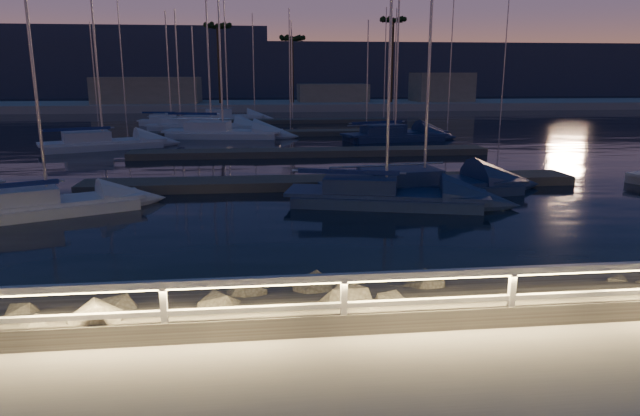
{
  "coord_description": "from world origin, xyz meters",
  "views": [
    {
      "loc": [
        -3.44,
        -8.99,
        4.35
      ],
      "look_at": [
        -1.95,
        4.0,
        1.26
      ],
      "focal_mm": 32.0,
      "sensor_mm": 36.0,
      "label": 1
    }
  ],
  "objects_px": {
    "sailboat_j": "(209,126)",
    "sailboat_l": "(392,135)",
    "guard_rail": "(454,285)",
    "sailboat_m": "(170,121)",
    "sailboat_d": "(419,185)",
    "sailboat_k": "(393,134)",
    "sailboat_g": "(220,132)",
    "sailboat_c": "(381,194)",
    "sailboat_b": "(43,204)",
    "sailboat_i": "(179,126)",
    "sailboat_f": "(100,143)",
    "sailboat_n": "(226,116)"
  },
  "relations": [
    {
      "from": "sailboat_j",
      "to": "sailboat_l",
      "type": "bearing_deg",
      "value": -18.93
    },
    {
      "from": "guard_rail",
      "to": "sailboat_g",
      "type": "bearing_deg",
      "value": 99.41
    },
    {
      "from": "sailboat_g",
      "to": "sailboat_j",
      "type": "height_order",
      "value": "sailboat_g"
    },
    {
      "from": "sailboat_f",
      "to": "sailboat_g",
      "type": "height_order",
      "value": "sailboat_g"
    },
    {
      "from": "sailboat_g",
      "to": "sailboat_c",
      "type": "bearing_deg",
      "value": -63.36
    },
    {
      "from": "sailboat_c",
      "to": "sailboat_f",
      "type": "relative_size",
      "value": 0.95
    },
    {
      "from": "sailboat_d",
      "to": "sailboat_n",
      "type": "xyz_separation_m",
      "value": [
        -9.81,
        40.38,
        0.01
      ]
    },
    {
      "from": "sailboat_b",
      "to": "sailboat_c",
      "type": "bearing_deg",
      "value": -23.63
    },
    {
      "from": "sailboat_d",
      "to": "sailboat_k",
      "type": "distance_m",
      "value": 20.47
    },
    {
      "from": "sailboat_b",
      "to": "sailboat_f",
      "type": "xyz_separation_m",
      "value": [
        -2.71,
        18.71,
        0.06
      ]
    },
    {
      "from": "sailboat_n",
      "to": "sailboat_j",
      "type": "bearing_deg",
      "value": -98.77
    },
    {
      "from": "sailboat_c",
      "to": "sailboat_b",
      "type": "bearing_deg",
      "value": -164.02
    },
    {
      "from": "sailboat_j",
      "to": "sailboat_k",
      "type": "distance_m",
      "value": 16.92
    },
    {
      "from": "sailboat_c",
      "to": "sailboat_l",
      "type": "relative_size",
      "value": 0.99
    },
    {
      "from": "sailboat_d",
      "to": "sailboat_g",
      "type": "bearing_deg",
      "value": 103.11
    },
    {
      "from": "sailboat_i",
      "to": "sailboat_j",
      "type": "xyz_separation_m",
      "value": [
        2.73,
        -1.21,
        0.07
      ]
    },
    {
      "from": "sailboat_c",
      "to": "sailboat_k",
      "type": "relative_size",
      "value": 0.9
    },
    {
      "from": "sailboat_b",
      "to": "sailboat_g",
      "type": "height_order",
      "value": "sailboat_g"
    },
    {
      "from": "sailboat_k",
      "to": "guard_rail",
      "type": "bearing_deg",
      "value": -121.29
    },
    {
      "from": "sailboat_d",
      "to": "sailboat_j",
      "type": "height_order",
      "value": "sailboat_j"
    },
    {
      "from": "sailboat_b",
      "to": "sailboat_k",
      "type": "bearing_deg",
      "value": 25.93
    },
    {
      "from": "guard_rail",
      "to": "sailboat_j",
      "type": "height_order",
      "value": "sailboat_j"
    },
    {
      "from": "sailboat_g",
      "to": "sailboat_m",
      "type": "distance_m",
      "value": 13.3
    },
    {
      "from": "sailboat_d",
      "to": "sailboat_m",
      "type": "xyz_separation_m",
      "value": [
        -15.07,
        35.1,
        -0.02
      ]
    },
    {
      "from": "sailboat_b",
      "to": "sailboat_j",
      "type": "distance_m",
      "value": 30.81
    },
    {
      "from": "sailboat_g",
      "to": "sailboat_k",
      "type": "bearing_deg",
      "value": -2.63
    },
    {
      "from": "guard_rail",
      "to": "sailboat_k",
      "type": "bearing_deg",
      "value": 78.09
    },
    {
      "from": "sailboat_g",
      "to": "sailboat_i",
      "type": "distance_m",
      "value": 8.01
    },
    {
      "from": "guard_rail",
      "to": "sailboat_m",
      "type": "relative_size",
      "value": 4.06
    },
    {
      "from": "sailboat_c",
      "to": "sailboat_g",
      "type": "xyz_separation_m",
      "value": [
        -7.5,
        24.7,
        0.05
      ]
    },
    {
      "from": "guard_rail",
      "to": "sailboat_b",
      "type": "relative_size",
      "value": 3.97
    },
    {
      "from": "sailboat_b",
      "to": "sailboat_k",
      "type": "relative_size",
      "value": 0.77
    },
    {
      "from": "sailboat_d",
      "to": "sailboat_m",
      "type": "bearing_deg",
      "value": 103.94
    },
    {
      "from": "sailboat_b",
      "to": "sailboat_j",
      "type": "height_order",
      "value": "sailboat_j"
    },
    {
      "from": "sailboat_f",
      "to": "sailboat_d",
      "type": "bearing_deg",
      "value": -67.61
    },
    {
      "from": "sailboat_i",
      "to": "sailboat_f",
      "type": "bearing_deg",
      "value": -100.46
    },
    {
      "from": "sailboat_d",
      "to": "sailboat_l",
      "type": "distance_m",
      "value": 19.84
    },
    {
      "from": "sailboat_d",
      "to": "sailboat_n",
      "type": "height_order",
      "value": "sailboat_d"
    },
    {
      "from": "guard_rail",
      "to": "sailboat_f",
      "type": "height_order",
      "value": "sailboat_f"
    },
    {
      "from": "sailboat_j",
      "to": "sailboat_m",
      "type": "distance_m",
      "value": 7.66
    },
    {
      "from": "sailboat_k",
      "to": "sailboat_d",
      "type": "bearing_deg",
      "value": -119.96
    },
    {
      "from": "sailboat_f",
      "to": "sailboat_g",
      "type": "xyz_separation_m",
      "value": [
        7.61,
        6.18,
        0.02
      ]
    },
    {
      "from": "sailboat_j",
      "to": "sailboat_l",
      "type": "xyz_separation_m",
      "value": [
        14.38,
        -9.22,
        -0.08
      ]
    },
    {
      "from": "sailboat_b",
      "to": "sailboat_i",
      "type": "relative_size",
      "value": 1.06
    },
    {
      "from": "sailboat_d",
      "to": "sailboat_l",
      "type": "bearing_deg",
      "value": 70.32
    },
    {
      "from": "sailboat_c",
      "to": "sailboat_m",
      "type": "bearing_deg",
      "value": 124.66
    },
    {
      "from": "sailboat_b",
      "to": "sailboat_d",
      "type": "distance_m",
      "value": 14.51
    },
    {
      "from": "sailboat_g",
      "to": "sailboat_n",
      "type": "distance_m",
      "value": 17.36
    },
    {
      "from": "sailboat_k",
      "to": "sailboat_i",
      "type": "bearing_deg",
      "value": 131.0
    },
    {
      "from": "guard_rail",
      "to": "sailboat_n",
      "type": "height_order",
      "value": "sailboat_n"
    }
  ]
}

